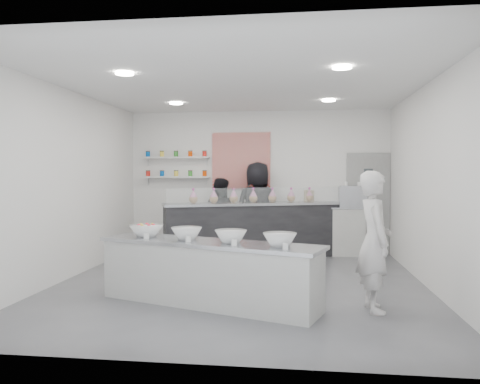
% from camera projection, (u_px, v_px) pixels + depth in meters
% --- Properties ---
extents(floor, '(6.00, 6.00, 0.00)m').
position_uv_depth(floor, '(240.00, 284.00, 7.06)').
color(floor, '#515156').
rests_on(floor, ground).
extents(ceiling, '(6.00, 6.00, 0.00)m').
position_uv_depth(ceiling, '(240.00, 84.00, 6.94)').
color(ceiling, white).
rests_on(ceiling, floor).
extents(back_wall, '(5.50, 0.00, 5.50)m').
position_uv_depth(back_wall, '(257.00, 182.00, 9.97)').
color(back_wall, white).
rests_on(back_wall, floor).
extents(left_wall, '(0.00, 6.00, 6.00)m').
position_uv_depth(left_wall, '(67.00, 184.00, 7.34)').
color(left_wall, white).
rests_on(left_wall, floor).
extents(right_wall, '(0.00, 6.00, 6.00)m').
position_uv_depth(right_wall, '(431.00, 186.00, 6.66)').
color(right_wall, white).
rests_on(right_wall, floor).
extents(back_door, '(0.88, 0.04, 2.10)m').
position_uv_depth(back_door, '(368.00, 204.00, 9.67)').
color(back_door, gray).
rests_on(back_door, floor).
extents(pattern_panel, '(1.25, 0.03, 1.20)m').
position_uv_depth(pattern_panel, '(241.00, 161.00, 9.98)').
color(pattern_panel, '#B60900').
rests_on(pattern_panel, back_wall).
extents(jar_shelf_lower, '(1.45, 0.22, 0.04)m').
position_uv_depth(jar_shelf_lower, '(176.00, 177.00, 10.09)').
color(jar_shelf_lower, silver).
rests_on(jar_shelf_lower, back_wall).
extents(jar_shelf_upper, '(1.45, 0.22, 0.04)m').
position_uv_depth(jar_shelf_upper, '(176.00, 158.00, 10.07)').
color(jar_shelf_upper, silver).
rests_on(jar_shelf_upper, back_wall).
extents(preserve_jars, '(1.45, 0.10, 0.56)m').
position_uv_depth(preserve_jars, '(176.00, 164.00, 10.06)').
color(preserve_jars, red).
rests_on(preserve_jars, jar_shelf_lower).
extents(downlight_0, '(0.24, 0.24, 0.02)m').
position_uv_depth(downlight_0, '(125.00, 74.00, 6.13)').
color(downlight_0, white).
rests_on(downlight_0, ceiling).
extents(downlight_1, '(0.24, 0.24, 0.02)m').
position_uv_depth(downlight_1, '(342.00, 68.00, 5.78)').
color(downlight_1, white).
rests_on(downlight_1, ceiling).
extents(downlight_2, '(0.24, 0.24, 0.02)m').
position_uv_depth(downlight_2, '(176.00, 103.00, 8.70)').
color(downlight_2, white).
rests_on(downlight_2, ceiling).
extents(downlight_3, '(0.24, 0.24, 0.02)m').
position_uv_depth(downlight_3, '(329.00, 100.00, 8.35)').
color(downlight_3, white).
rests_on(downlight_3, ceiling).
extents(prep_counter, '(3.03, 1.61, 0.81)m').
position_uv_depth(prep_counter, '(208.00, 273.00, 5.95)').
color(prep_counter, '#BABAB5').
rests_on(prep_counter, floor).
extents(back_bar, '(3.54, 1.92, 1.10)m').
position_uv_depth(back_bar, '(253.00, 230.00, 9.29)').
color(back_bar, black).
rests_on(back_bar, floor).
extents(sneeze_guard, '(3.26, 1.31, 0.30)m').
position_uv_depth(sneeze_guard, '(258.00, 196.00, 8.96)').
color(sneeze_guard, white).
rests_on(sneeze_guard, back_bar).
extents(espresso_ledge, '(1.33, 0.42, 0.99)m').
position_uv_depth(espresso_ledge, '(332.00, 231.00, 9.60)').
color(espresso_ledge, '#BABAB5').
rests_on(espresso_ledge, floor).
extents(espresso_machine, '(0.54, 0.38, 0.42)m').
position_uv_depth(espresso_machine, '(352.00, 197.00, 9.52)').
color(espresso_machine, '#93969E').
rests_on(espresso_machine, espresso_ledge).
extents(cup_stacks, '(0.24, 0.24, 0.34)m').
position_uv_depth(cup_stacks, '(309.00, 198.00, 9.63)').
color(cup_stacks, '#90895F').
rests_on(cup_stacks, espresso_ledge).
extents(prep_bowls, '(2.39, 1.25, 0.16)m').
position_uv_depth(prep_bowls, '(208.00, 235.00, 5.93)').
color(prep_bowls, white).
rests_on(prep_bowls, prep_counter).
extents(label_cards, '(2.01, 0.04, 0.07)m').
position_uv_depth(label_cards, '(215.00, 245.00, 5.42)').
color(label_cards, white).
rests_on(label_cards, prep_counter).
extents(cookie_bags, '(2.45, 1.11, 0.29)m').
position_uv_depth(cookie_bags, '(253.00, 195.00, 9.27)').
color(cookie_bags, '#C56EA2').
rests_on(cookie_bags, back_bar).
extents(woman_prep, '(0.48, 0.67, 1.70)m').
position_uv_depth(woman_prep, '(374.00, 241.00, 5.66)').
color(woman_prep, silver).
rests_on(woman_prep, floor).
extents(staff_left, '(0.88, 0.76, 1.58)m').
position_uv_depth(staff_left, '(220.00, 216.00, 9.70)').
color(staff_left, black).
rests_on(staff_left, floor).
extents(staff_right, '(1.09, 0.89, 1.92)m').
position_uv_depth(staff_right, '(257.00, 208.00, 9.59)').
color(staff_right, black).
rests_on(staff_right, floor).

